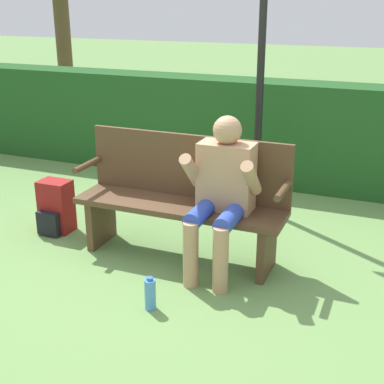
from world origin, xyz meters
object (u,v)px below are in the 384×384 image
(signpost, at_px, (262,44))
(water_bottle, at_px, (150,294))
(person_seated, at_px, (222,189))
(park_bench, at_px, (182,197))
(backpack, at_px, (56,208))

(signpost, bearing_deg, water_bottle, -93.77)
(person_seated, relative_size, signpost, 0.43)
(water_bottle, distance_m, signpost, 2.50)
(water_bottle, relative_size, signpost, 0.09)
(park_bench, distance_m, water_bottle, 0.92)
(backpack, relative_size, signpost, 0.17)
(park_bench, relative_size, water_bottle, 7.07)
(backpack, bearing_deg, person_seated, -4.19)
(backpack, height_order, signpost, signpost)
(park_bench, bearing_deg, water_bottle, -81.58)
(person_seated, distance_m, water_bottle, 0.92)
(park_bench, height_order, water_bottle, park_bench)
(park_bench, height_order, signpost, signpost)
(park_bench, xyz_separation_m, signpost, (0.26, 1.21, 1.07))
(park_bench, relative_size, signpost, 0.62)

